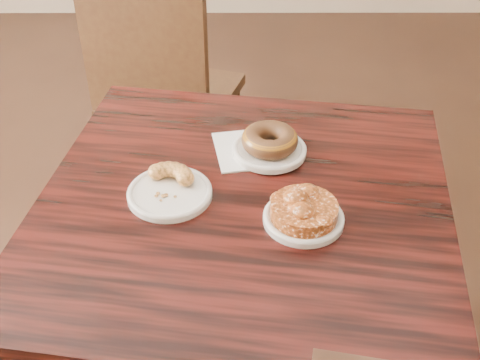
{
  "coord_description": "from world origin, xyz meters",
  "views": [
    {
      "loc": [
        0.2,
        -1.19,
        1.5
      ],
      "look_at": [
        0.21,
        -0.28,
        0.8
      ],
      "focal_mm": 45.0,
      "sensor_mm": 36.0,
      "label": 1
    }
  ],
  "objects_px": {
    "glazed_donut": "(270,140)",
    "cruller_fragment": "(169,185)",
    "apple_fritter": "(304,208)",
    "chair_far": "(173,96)",
    "cafe_table": "(243,322)"
  },
  "relations": [
    {
      "from": "glazed_donut",
      "to": "apple_fritter",
      "type": "height_order",
      "value": "glazed_donut"
    },
    {
      "from": "cafe_table",
      "to": "apple_fritter",
      "type": "bearing_deg",
      "value": -20.81
    },
    {
      "from": "apple_fritter",
      "to": "cruller_fragment",
      "type": "distance_m",
      "value": 0.27
    },
    {
      "from": "cafe_table",
      "to": "chair_far",
      "type": "relative_size",
      "value": 0.89
    },
    {
      "from": "apple_fritter",
      "to": "chair_far",
      "type": "bearing_deg",
      "value": 109.52
    },
    {
      "from": "chair_far",
      "to": "cruller_fragment",
      "type": "bearing_deg",
      "value": 113.76
    },
    {
      "from": "chair_far",
      "to": "glazed_donut",
      "type": "relative_size",
      "value": 7.4
    },
    {
      "from": "apple_fritter",
      "to": "cruller_fragment",
      "type": "xyz_separation_m",
      "value": [
        -0.26,
        0.08,
        -0.0
      ]
    },
    {
      "from": "cafe_table",
      "to": "glazed_donut",
      "type": "xyz_separation_m",
      "value": [
        0.06,
        0.15,
        0.41
      ]
    },
    {
      "from": "glazed_donut",
      "to": "cruller_fragment",
      "type": "relative_size",
      "value": 1.02
    },
    {
      "from": "cruller_fragment",
      "to": "apple_fritter",
      "type": "bearing_deg",
      "value": -16.29
    },
    {
      "from": "glazed_donut",
      "to": "apple_fritter",
      "type": "bearing_deg",
      "value": -75.87
    },
    {
      "from": "cafe_table",
      "to": "glazed_donut",
      "type": "bearing_deg",
      "value": 78.54
    },
    {
      "from": "chair_far",
      "to": "cruller_fragment",
      "type": "distance_m",
      "value": 0.98
    },
    {
      "from": "glazed_donut",
      "to": "cruller_fragment",
      "type": "height_order",
      "value": "glazed_donut"
    }
  ]
}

